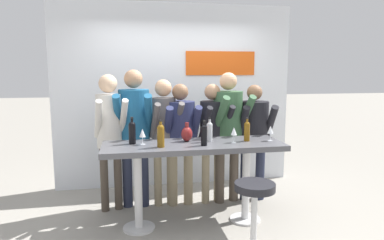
{
  "coord_description": "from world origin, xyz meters",
  "views": [
    {
      "loc": [
        -0.71,
        -3.69,
        1.77
      ],
      "look_at": [
        0.0,
        0.1,
        1.21
      ],
      "focal_mm": 32.0,
      "sensor_mm": 36.0,
      "label": 1
    }
  ],
  "objects_px": {
    "person_center_left": "(164,128)",
    "person_right": "(228,123)",
    "person_center": "(181,132)",
    "person_far_right": "(254,130)",
    "wine_bottle_1": "(247,130)",
    "wine_glass_0": "(270,130)",
    "person_center_right": "(212,130)",
    "person_far_left": "(109,126)",
    "decorative_vase": "(187,134)",
    "tasting_table": "(194,157)",
    "wine_glass_2": "(142,133)",
    "wine_bottle_3": "(132,132)",
    "wine_glass_1": "(234,132)",
    "wine_bottle_4": "(210,131)",
    "wine_bottle_0": "(204,134)",
    "person_left": "(134,124)",
    "bar_stool": "(254,209)",
    "wine_bottle_2": "(161,135)"
  },
  "relations": [
    {
      "from": "person_left",
      "to": "decorative_vase",
      "type": "bearing_deg",
      "value": -38.35
    },
    {
      "from": "person_right",
      "to": "wine_bottle_3",
      "type": "distance_m",
      "value": 1.35
    },
    {
      "from": "wine_bottle_3",
      "to": "wine_glass_0",
      "type": "distance_m",
      "value": 1.58
    },
    {
      "from": "person_center_left",
      "to": "person_center",
      "type": "xyz_separation_m",
      "value": [
        0.21,
        -0.04,
        -0.05
      ]
    },
    {
      "from": "person_far_left",
      "to": "decorative_vase",
      "type": "relative_size",
      "value": 7.83
    },
    {
      "from": "tasting_table",
      "to": "wine_glass_1",
      "type": "xyz_separation_m",
      "value": [
        0.45,
        -0.04,
        0.28
      ]
    },
    {
      "from": "person_center",
      "to": "wine_bottle_3",
      "type": "distance_m",
      "value": 0.81
    },
    {
      "from": "bar_stool",
      "to": "wine_bottle_3",
      "type": "relative_size",
      "value": 2.45
    },
    {
      "from": "bar_stool",
      "to": "wine_bottle_1",
      "type": "xyz_separation_m",
      "value": [
        0.21,
        0.82,
        0.59
      ]
    },
    {
      "from": "person_center_left",
      "to": "person_center",
      "type": "relative_size",
      "value": 1.03
    },
    {
      "from": "person_far_right",
      "to": "decorative_vase",
      "type": "distance_m",
      "value": 1.12
    },
    {
      "from": "wine_bottle_4",
      "to": "decorative_vase",
      "type": "xyz_separation_m",
      "value": [
        -0.25,
        0.07,
        -0.04
      ]
    },
    {
      "from": "person_left",
      "to": "person_far_right",
      "type": "xyz_separation_m",
      "value": [
        1.58,
        -0.04,
        -0.13
      ]
    },
    {
      "from": "bar_stool",
      "to": "wine_bottle_0",
      "type": "distance_m",
      "value": 0.96
    },
    {
      "from": "decorative_vase",
      "to": "wine_bottle_0",
      "type": "bearing_deg",
      "value": -60.27
    },
    {
      "from": "person_left",
      "to": "wine_bottle_2",
      "type": "bearing_deg",
      "value": -67.36
    },
    {
      "from": "person_center_right",
      "to": "wine_bottle_0",
      "type": "xyz_separation_m",
      "value": [
        -0.28,
        -0.75,
        0.09
      ]
    },
    {
      "from": "person_center_left",
      "to": "tasting_table",
      "type": "bearing_deg",
      "value": -76.56
    },
    {
      "from": "person_center_left",
      "to": "person_right",
      "type": "relative_size",
      "value": 0.95
    },
    {
      "from": "wine_bottle_3",
      "to": "wine_glass_2",
      "type": "height_order",
      "value": "wine_bottle_3"
    },
    {
      "from": "person_right",
      "to": "wine_glass_1",
      "type": "height_order",
      "value": "person_right"
    },
    {
      "from": "person_left",
      "to": "wine_bottle_2",
      "type": "relative_size",
      "value": 6.09
    },
    {
      "from": "person_far_left",
      "to": "person_left",
      "type": "bearing_deg",
      "value": 1.46
    },
    {
      "from": "person_center",
      "to": "wine_bottle_1",
      "type": "height_order",
      "value": "person_center"
    },
    {
      "from": "person_center_right",
      "to": "person_far_right",
      "type": "height_order",
      "value": "person_center_right"
    },
    {
      "from": "bar_stool",
      "to": "person_far_left",
      "type": "bearing_deg",
      "value": 134.28
    },
    {
      "from": "wine_bottle_4",
      "to": "wine_glass_2",
      "type": "height_order",
      "value": "wine_bottle_4"
    },
    {
      "from": "person_left",
      "to": "wine_glass_0",
      "type": "bearing_deg",
      "value": -19.86
    },
    {
      "from": "person_far_left",
      "to": "wine_glass_1",
      "type": "distance_m",
      "value": 1.54
    },
    {
      "from": "person_center_left",
      "to": "wine_glass_1",
      "type": "xyz_separation_m",
      "value": [
        0.72,
        -0.69,
        0.05
      ]
    },
    {
      "from": "wine_bottle_3",
      "to": "wine_glass_1",
      "type": "height_order",
      "value": "wine_bottle_3"
    },
    {
      "from": "person_left",
      "to": "tasting_table",
      "type": "bearing_deg",
      "value": -41.55
    },
    {
      "from": "bar_stool",
      "to": "wine_glass_1",
      "type": "bearing_deg",
      "value": 87.57
    },
    {
      "from": "wine_bottle_0",
      "to": "decorative_vase",
      "type": "distance_m",
      "value": 0.3
    },
    {
      "from": "person_center_left",
      "to": "person_right",
      "type": "distance_m",
      "value": 0.85
    },
    {
      "from": "wine_bottle_1",
      "to": "wine_glass_0",
      "type": "distance_m",
      "value": 0.27
    },
    {
      "from": "wine_bottle_0",
      "to": "tasting_table",
      "type": "bearing_deg",
      "value": 123.74
    },
    {
      "from": "person_left",
      "to": "wine_bottle_4",
      "type": "distance_m",
      "value": 1.03
    },
    {
      "from": "person_center",
      "to": "wine_bottle_4",
      "type": "relative_size",
      "value": 5.82
    },
    {
      "from": "wine_bottle_2",
      "to": "wine_glass_0",
      "type": "relative_size",
      "value": 1.65
    },
    {
      "from": "person_center",
      "to": "wine_bottle_0",
      "type": "distance_m",
      "value": 0.76
    },
    {
      "from": "person_center",
      "to": "person_far_right",
      "type": "relative_size",
      "value": 1.01
    },
    {
      "from": "tasting_table",
      "to": "wine_bottle_3",
      "type": "relative_size",
      "value": 6.68
    },
    {
      "from": "person_far_left",
      "to": "wine_glass_0",
      "type": "bearing_deg",
      "value": -29.48
    },
    {
      "from": "wine_bottle_2",
      "to": "wine_glass_1",
      "type": "xyz_separation_m",
      "value": [
        0.83,
        0.08,
        -0.01
      ]
    },
    {
      "from": "bar_stool",
      "to": "wine_bottle_2",
      "type": "xyz_separation_m",
      "value": [
        -0.8,
        0.68,
        0.6
      ]
    },
    {
      "from": "bar_stool",
      "to": "wine_glass_2",
      "type": "height_order",
      "value": "wine_glass_2"
    },
    {
      "from": "tasting_table",
      "to": "wine_glass_2",
      "type": "distance_m",
      "value": 0.63
    },
    {
      "from": "wine_glass_2",
      "to": "person_center",
      "type": "bearing_deg",
      "value": 48.54
    },
    {
      "from": "person_right",
      "to": "wine_glass_0",
      "type": "distance_m",
      "value": 0.71
    }
  ]
}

